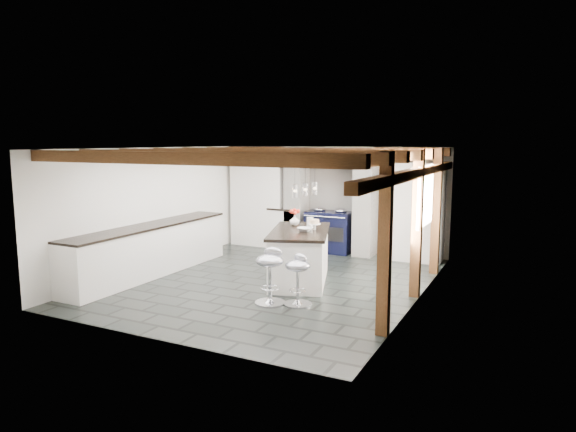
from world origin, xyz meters
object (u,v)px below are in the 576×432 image
at_px(kitchen_island, 300,255).
at_px(bar_stool_far, 270,270).
at_px(range_cooker, 330,231).
at_px(bar_stool_near, 298,274).

xyz_separation_m(kitchen_island, bar_stool_far, (0.13, -1.33, 0.06)).
height_order(range_cooker, bar_stool_far, range_cooker).
bearing_deg(kitchen_island, bar_stool_near, -85.20).
relative_size(range_cooker, bar_stool_near, 1.30).
height_order(range_cooker, bar_stool_near, range_cooker).
bearing_deg(range_cooker, bar_stool_far, -81.59).
bearing_deg(bar_stool_far, kitchen_island, 87.75).
height_order(kitchen_island, bar_stool_near, kitchen_island).
bearing_deg(kitchen_island, bar_stool_far, -103.41).
bearing_deg(bar_stool_far, bar_stool_near, 10.15).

